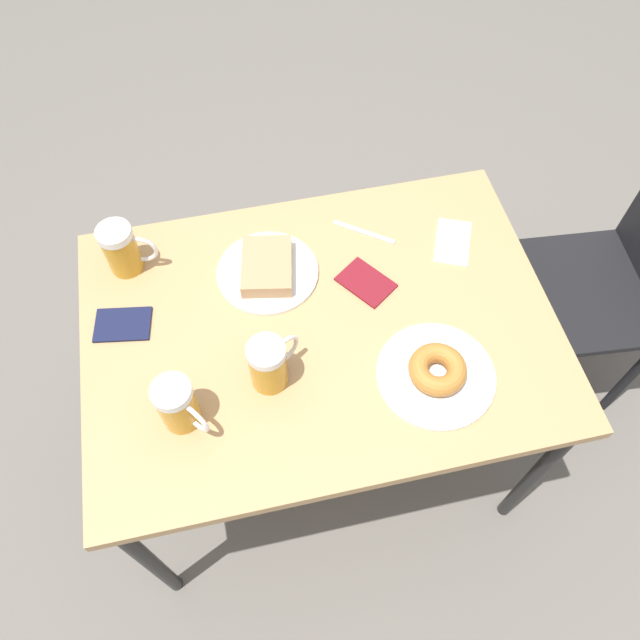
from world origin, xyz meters
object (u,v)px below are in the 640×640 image
(plate_with_cake, at_px, (267,269))
(napkin_folded, at_px, (453,242))
(plate_with_donut, at_px, (437,372))
(fork, at_px, (364,232))
(passport_far_edge, at_px, (123,324))
(beer_mug_center, at_px, (122,249))
(passport_near_edge, at_px, (366,282))
(chair, at_px, (625,273))
(beer_mug_right, at_px, (178,405))
(beer_mug_left, at_px, (269,364))

(plate_with_cake, relative_size, napkin_folded, 1.52)
(plate_with_cake, distance_m, napkin_folded, 0.47)
(plate_with_donut, height_order, fork, plate_with_donut)
(passport_far_edge, bearing_deg, napkin_folded, 94.82)
(beer_mug_center, relative_size, passport_near_edge, 0.87)
(chair, relative_size, fork, 6.20)
(beer_mug_center, distance_m, fork, 0.59)
(passport_far_edge, bearing_deg, plate_with_cake, 101.88)
(beer_mug_right, bearing_deg, plate_with_donut, 88.05)
(passport_near_edge, bearing_deg, passport_far_edge, -90.50)
(beer_mug_left, height_order, passport_far_edge, beer_mug_left)
(passport_far_edge, bearing_deg, beer_mug_left, 56.34)
(napkin_folded, xyz_separation_m, passport_near_edge, (0.07, -0.24, 0.00))
(chair, height_order, napkin_folded, chair)
(plate_with_donut, xyz_separation_m, passport_near_edge, (-0.27, -0.09, -0.02))
(fork, relative_size, passport_near_edge, 0.91)
(beer_mug_left, bearing_deg, plate_with_cake, 171.72)
(plate_with_donut, bearing_deg, napkin_folded, 155.55)
(beer_mug_center, bearing_deg, beer_mug_left, 37.37)
(passport_near_edge, bearing_deg, plate_with_cake, -109.29)
(beer_mug_center, distance_m, passport_near_edge, 0.58)
(chair, relative_size, plate_with_donut, 3.35)
(chair, xyz_separation_m, plate_with_donut, (0.27, -0.67, 0.20))
(beer_mug_right, xyz_separation_m, passport_near_edge, (-0.25, 0.46, -0.06))
(fork, distance_m, passport_far_edge, 0.62)
(chair, relative_size, beer_mug_center, 6.49)
(beer_mug_left, xyz_separation_m, passport_far_edge, (-0.20, -0.31, -0.06))
(beer_mug_right, xyz_separation_m, fork, (-0.40, 0.49, -0.07))
(plate_with_cake, relative_size, passport_near_edge, 1.59)
(chair, bearing_deg, beer_mug_center, -92.39)
(beer_mug_center, distance_m, napkin_folded, 0.80)
(plate_with_donut, bearing_deg, fork, -173.18)
(napkin_folded, bearing_deg, plate_with_donut, -24.45)
(fork, relative_size, passport_far_edge, 1.01)
(chair, height_order, beer_mug_center, chair)
(chair, xyz_separation_m, plate_with_cake, (-0.08, -0.97, 0.20))
(beer_mug_center, relative_size, beer_mug_right, 1.00)
(beer_mug_center, height_order, beer_mug_right, same)
(beer_mug_left, xyz_separation_m, passport_near_edge, (-0.20, 0.26, -0.06))
(beer_mug_center, relative_size, passport_far_edge, 0.97)
(napkin_folded, bearing_deg, fork, -110.68)
(napkin_folded, bearing_deg, chair, 81.72)
(napkin_folded, distance_m, fork, 0.22)
(plate_with_cake, height_order, beer_mug_center, beer_mug_center)
(plate_with_donut, distance_m, beer_mug_left, 0.36)
(plate_with_cake, bearing_deg, chair, 85.38)
(plate_with_donut, bearing_deg, passport_far_edge, -112.81)
(beer_mug_left, distance_m, beer_mug_right, 0.20)
(chair, bearing_deg, passport_near_edge, -84.88)
(chair, height_order, fork, chair)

